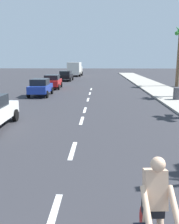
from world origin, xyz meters
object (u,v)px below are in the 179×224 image
cyclist (152,220)px  parked_car_blue (41,87)px  parked_car_black (66,76)px  trash_bin_far (177,94)px  parked_car_red (52,81)px  delivery_truck (75,69)px

cyclist → parked_car_blue: bearing=-75.5°
parked_car_black → trash_bin_far: (11.52, -19.18, -0.23)m
cyclist → parked_car_red: size_ratio=0.44×
parked_car_black → cyclist: bearing=-78.9°
parked_car_red → trash_bin_far: parked_car_red is taller
parked_car_red → parked_car_black: same height
cyclist → parked_car_black: (-6.16, 35.47, 0.01)m
parked_car_blue → trash_bin_far: parked_car_blue is taller
parked_car_red → parked_car_black: size_ratio=0.96×
delivery_truck → trash_bin_far: (11.25, -31.02, -0.90)m
parked_car_blue → delivery_truck: (0.29, 28.57, 0.67)m
delivery_truck → trash_bin_far: delivery_truck is taller
parked_car_blue → delivery_truck: delivery_truck is taller
parked_car_red → delivery_truck: delivery_truck is taller
trash_bin_far → parked_car_blue: bearing=168.0°
delivery_truck → parked_car_blue: bearing=-88.7°
cyclist → parked_car_red: cyclist is taller
parked_car_red → parked_car_black: (0.07, 10.78, 0.00)m
parked_car_blue → delivery_truck: size_ratio=0.62×
trash_bin_far → cyclist: bearing=-108.2°
trash_bin_far → parked_car_black: bearing=121.0°
delivery_truck → trash_bin_far: bearing=-68.2°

